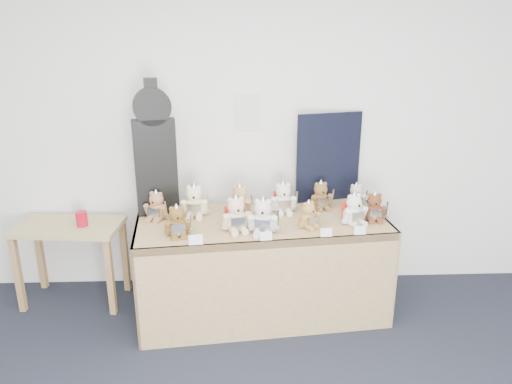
{
  "coord_description": "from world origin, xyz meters",
  "views": [
    {
      "loc": [
        -0.05,
        -1.67,
        2.29
      ],
      "look_at": [
        0.09,
        1.85,
        1.08
      ],
      "focal_mm": 35.0,
      "sensor_mm": 36.0,
      "label": 1
    }
  ],
  "objects_px": {
    "teddy_front_far_left": "(177,222)",
    "teddy_back_centre_right": "(283,199)",
    "red_cup": "(82,219)",
    "teddy_back_right": "(321,196)",
    "teddy_front_centre": "(263,218)",
    "teddy_back_far_left": "(156,207)",
    "teddy_back_centre_left": "(240,202)",
    "guitar_case": "(155,150)",
    "teddy_back_end": "(356,196)",
    "teddy_front_left": "(236,215)",
    "display_table": "(264,244)",
    "teddy_front_far_right": "(354,210)",
    "side_table": "(70,238)",
    "teddy_front_end": "(374,208)",
    "teddy_back_left": "(194,202)",
    "teddy_front_right": "(309,216)"
  },
  "relations": [
    {
      "from": "red_cup",
      "to": "teddy_back_centre_left",
      "type": "relative_size",
      "value": 0.44
    },
    {
      "from": "teddy_back_centre_right",
      "to": "teddy_back_end",
      "type": "xyz_separation_m",
      "value": [
        0.62,
        0.1,
        -0.02
      ]
    },
    {
      "from": "guitar_case",
      "to": "teddy_back_centre_left",
      "type": "distance_m",
      "value": 0.78
    },
    {
      "from": "side_table",
      "to": "red_cup",
      "type": "xyz_separation_m",
      "value": [
        0.13,
        -0.03,
        0.19
      ]
    },
    {
      "from": "display_table",
      "to": "guitar_case",
      "type": "distance_m",
      "value": 1.12
    },
    {
      "from": "red_cup",
      "to": "teddy_front_right",
      "type": "relative_size",
      "value": 0.53
    },
    {
      "from": "display_table",
      "to": "teddy_back_end",
      "type": "xyz_separation_m",
      "value": [
        0.79,
        0.34,
        0.26
      ]
    },
    {
      "from": "side_table",
      "to": "teddy_back_right",
      "type": "xyz_separation_m",
      "value": [
        2.08,
        0.0,
        0.34
      ]
    },
    {
      "from": "teddy_back_end",
      "to": "teddy_back_right",
      "type": "bearing_deg",
      "value": 178.25
    },
    {
      "from": "red_cup",
      "to": "teddy_back_centre_right",
      "type": "bearing_deg",
      "value": -1.23
    },
    {
      "from": "teddy_back_end",
      "to": "side_table",
      "type": "bearing_deg",
      "value": 173.95
    },
    {
      "from": "teddy_back_centre_left",
      "to": "teddy_back_centre_right",
      "type": "height_order",
      "value": "teddy_back_centre_right"
    },
    {
      "from": "side_table",
      "to": "teddy_back_centre_right",
      "type": "height_order",
      "value": "teddy_back_centre_right"
    },
    {
      "from": "red_cup",
      "to": "teddy_front_left",
      "type": "bearing_deg",
      "value": -17.52
    },
    {
      "from": "red_cup",
      "to": "teddy_front_centre",
      "type": "xyz_separation_m",
      "value": [
        1.45,
        -0.45,
        0.17
      ]
    },
    {
      "from": "teddy_back_centre_left",
      "to": "teddy_back_end",
      "type": "bearing_deg",
      "value": 17.25
    },
    {
      "from": "red_cup",
      "to": "teddy_front_centre",
      "type": "relative_size",
      "value": 0.41
    },
    {
      "from": "teddy_front_centre",
      "to": "teddy_back_far_left",
      "type": "distance_m",
      "value": 0.87
    },
    {
      "from": "teddy_front_centre",
      "to": "teddy_front_far_right",
      "type": "relative_size",
      "value": 1.09
    },
    {
      "from": "teddy_front_end",
      "to": "teddy_back_right",
      "type": "relative_size",
      "value": 0.97
    },
    {
      "from": "teddy_front_centre",
      "to": "teddy_front_right",
      "type": "height_order",
      "value": "teddy_front_centre"
    },
    {
      "from": "teddy_back_centre_left",
      "to": "teddy_back_end",
      "type": "xyz_separation_m",
      "value": [
        0.97,
        0.14,
        -0.02
      ]
    },
    {
      "from": "teddy_front_end",
      "to": "teddy_front_far_left",
      "type": "bearing_deg",
      "value": -170.38
    },
    {
      "from": "guitar_case",
      "to": "teddy_back_far_left",
      "type": "bearing_deg",
      "value": -101.95
    },
    {
      "from": "teddy_front_left",
      "to": "teddy_back_far_left",
      "type": "distance_m",
      "value": 0.67
    },
    {
      "from": "guitar_case",
      "to": "teddy_back_right",
      "type": "relative_size",
      "value": 4.13
    },
    {
      "from": "teddy_back_end",
      "to": "teddy_front_far_left",
      "type": "bearing_deg",
      "value": -165.97
    },
    {
      "from": "teddy_back_centre_left",
      "to": "teddy_back_far_left",
      "type": "relative_size",
      "value": 1.07
    },
    {
      "from": "red_cup",
      "to": "teddy_front_right",
      "type": "height_order",
      "value": "teddy_front_right"
    },
    {
      "from": "teddy_back_far_left",
      "to": "teddy_back_centre_left",
      "type": "bearing_deg",
      "value": 24.39
    },
    {
      "from": "teddy_front_end",
      "to": "teddy_back_far_left",
      "type": "bearing_deg",
      "value": 177.49
    },
    {
      "from": "side_table",
      "to": "guitar_case",
      "type": "xyz_separation_m",
      "value": [
        0.76,
        -0.05,
        0.76
      ]
    },
    {
      "from": "teddy_front_right",
      "to": "teddy_front_far_right",
      "type": "xyz_separation_m",
      "value": [
        0.35,
        0.06,
        0.02
      ]
    },
    {
      "from": "teddy_back_centre_left",
      "to": "guitar_case",
      "type": "bearing_deg",
      "value": -176.05
    },
    {
      "from": "teddy_front_centre",
      "to": "teddy_back_left",
      "type": "distance_m",
      "value": 0.64
    },
    {
      "from": "teddy_front_far_left",
      "to": "teddy_back_centre_left",
      "type": "height_order",
      "value": "teddy_back_centre_left"
    },
    {
      "from": "teddy_back_left",
      "to": "teddy_back_far_left",
      "type": "relative_size",
      "value": 1.14
    },
    {
      "from": "teddy_front_right",
      "to": "teddy_back_far_left",
      "type": "distance_m",
      "value": 1.19
    },
    {
      "from": "display_table",
      "to": "teddy_front_far_right",
      "type": "distance_m",
      "value": 0.74
    },
    {
      "from": "red_cup",
      "to": "teddy_front_far_left",
      "type": "relative_size",
      "value": 0.48
    },
    {
      "from": "teddy_front_end",
      "to": "teddy_back_right",
      "type": "height_order",
      "value": "teddy_back_right"
    },
    {
      "from": "red_cup",
      "to": "teddy_back_right",
      "type": "xyz_separation_m",
      "value": [
        1.96,
        0.04,
        0.15
      ]
    },
    {
      "from": "side_table",
      "to": "teddy_front_right",
      "type": "relative_size",
      "value": 3.8
    },
    {
      "from": "teddy_back_left",
      "to": "teddy_back_right",
      "type": "distance_m",
      "value": 1.04
    },
    {
      "from": "side_table",
      "to": "teddy_front_end",
      "type": "xyz_separation_m",
      "value": [
        2.46,
        -0.27,
        0.33
      ]
    },
    {
      "from": "teddy_front_far_left",
      "to": "teddy_back_centre_right",
      "type": "relative_size",
      "value": 0.91
    },
    {
      "from": "teddy_front_right",
      "to": "teddy_back_left",
      "type": "distance_m",
      "value": 0.92
    },
    {
      "from": "side_table",
      "to": "teddy_front_centre",
      "type": "xyz_separation_m",
      "value": [
        1.58,
        -0.49,
        0.35
      ]
    },
    {
      "from": "display_table",
      "to": "teddy_front_end",
      "type": "relative_size",
      "value": 8.04
    },
    {
      "from": "teddy_front_far_right",
      "to": "teddy_back_centre_right",
      "type": "bearing_deg",
      "value": 129.04
    }
  ]
}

